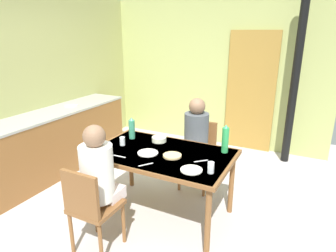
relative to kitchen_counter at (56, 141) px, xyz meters
name	(u,v)px	position (x,y,z in m)	size (l,w,h in m)	color
ground_plane	(135,209)	(1.59, -0.37, -0.45)	(6.73, 6.73, 0.00)	#BBB4B4
wall_back	(212,73)	(1.59, 2.22, 0.82)	(4.05, 0.10, 2.54)	tan
wall_left	(48,81)	(-0.33, 0.28, 0.82)	(0.10, 3.88, 2.54)	tan
door_wooden	(251,92)	(2.31, 2.14, 0.55)	(0.80, 0.05, 2.00)	olive
stove_pipe_column	(295,82)	(2.99, 1.87, 0.82)	(0.12, 0.12, 2.54)	black
kitchen_counter	(56,141)	(0.00, 0.00, 0.00)	(0.61, 2.51, 0.91)	brown
dining_table	(162,158)	(1.92, -0.30, 0.24)	(1.48, 0.92, 0.76)	brown
chair_near_diner	(91,206)	(1.63, -1.11, 0.05)	(0.40, 0.40, 0.87)	brown
chair_far_diner	(199,150)	(2.03, 0.52, 0.05)	(0.40, 0.40, 0.87)	brown
person_near_diner	(98,171)	(1.63, -0.98, 0.33)	(0.30, 0.37, 0.77)	silver
person_far_diner	(196,133)	(2.03, 0.38, 0.33)	(0.30, 0.37, 0.77)	#4E485F
water_bottle_green_near	(132,129)	(1.40, -0.08, 0.43)	(0.07, 0.07, 0.26)	#3A936D
water_bottle_green_far	(225,139)	(2.51, 0.01, 0.45)	(0.07, 0.07, 0.31)	green
serving_bowl_center	(159,139)	(1.74, -0.03, 0.34)	(0.17, 0.17, 0.06)	silver
dinner_plate_near_left	(148,153)	(1.80, -0.39, 0.31)	(0.22, 0.22, 0.01)	white
dinner_plate_near_right	(191,170)	(2.36, -0.55, 0.31)	(0.21, 0.21, 0.01)	white
drinking_glass_by_near_diner	(122,141)	(1.43, -0.32, 0.36)	(0.06, 0.06, 0.09)	silver
drinking_glass_by_far_diner	(211,168)	(2.53, -0.51, 0.36)	(0.06, 0.06, 0.10)	silver
bread_plate_sliced	(172,156)	(2.06, -0.34, 0.32)	(0.19, 0.19, 0.02)	#DBB77A
cutlery_knife_near	(119,156)	(1.58, -0.59, 0.31)	(0.15, 0.02, 0.00)	silver
cutlery_fork_near	(201,161)	(2.37, -0.32, 0.31)	(0.15, 0.02, 0.00)	silver
cutlery_knife_far	(146,165)	(1.92, -0.63, 0.31)	(0.15, 0.02, 0.00)	silver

